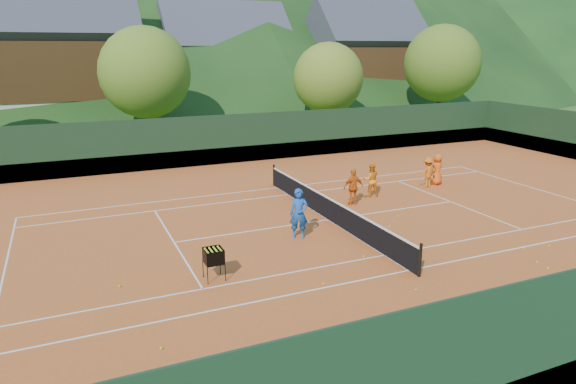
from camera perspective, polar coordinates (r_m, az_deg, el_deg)
name	(u,v)px	position (r m, az deg, el deg)	size (l,w,h in m)	color
ground	(328,220)	(21.37, 4.52, -3.14)	(400.00, 400.00, 0.00)	#2F5219
clay_court	(328,220)	(21.36, 4.52, -3.11)	(40.00, 24.00, 0.02)	#BA501E
coach	(299,214)	(19.01, 1.22, -2.43)	(0.69, 0.45, 1.90)	#1A50A9
student_a	(371,180)	(24.74, 9.19, 1.36)	(0.79, 0.62, 1.62)	orange
student_b	(353,187)	(23.28, 7.28, 0.55)	(0.97, 0.40, 1.65)	orange
student_c	(437,169)	(27.66, 16.26, 2.46)	(0.80, 0.52, 1.63)	#F45D15
student_d	(428,172)	(26.98, 15.27, 2.13)	(1.01, 0.58, 1.56)	orange
tennis_ball_0	(499,221)	(22.76, 22.36, -2.98)	(0.07, 0.07, 0.07)	#B4DD24
tennis_ball_1	(364,256)	(17.77, 8.42, -7.09)	(0.07, 0.07, 0.07)	#B4DD24
tennis_ball_2	(390,227)	(20.79, 11.22, -3.78)	(0.07, 0.07, 0.07)	#B4DD24
tennis_ball_3	(522,304)	(15.92, 24.54, -11.27)	(0.07, 0.07, 0.07)	#B4DD24
tennis_ball_4	(524,248)	(20.12, 24.71, -5.66)	(0.07, 0.07, 0.07)	#B4DD24
tennis_ball_5	(537,262)	(19.04, 25.90, -7.00)	(0.07, 0.07, 0.07)	#B4DD24
tennis_ball_6	(549,246)	(20.71, 27.01, -5.35)	(0.07, 0.07, 0.07)	#B4DD24
tennis_ball_7	(398,216)	(22.10, 12.16, -2.66)	(0.07, 0.07, 0.07)	#B4DD24
tennis_ball_8	(416,290)	(15.76, 14.01, -10.51)	(0.07, 0.07, 0.07)	#B4DD24
tennis_ball_9	(323,284)	(15.71, 3.95, -10.13)	(0.07, 0.07, 0.07)	#B4DD24
tennis_ball_10	(541,310)	(15.83, 26.33, -11.65)	(0.07, 0.07, 0.07)	#B4DD24
tennis_ball_12	(120,286)	(16.32, -18.20, -9.90)	(0.07, 0.07, 0.07)	#B4DD24
tennis_ball_13	(223,265)	(17.09, -7.29, -8.00)	(0.07, 0.07, 0.07)	#B4DD24
tennis_ball_14	(433,333)	(13.74, 15.84, -14.82)	(0.07, 0.07, 0.07)	#B4DD24
tennis_ball_15	(464,207)	(24.16, 18.94, -1.58)	(0.07, 0.07, 0.07)	#B4DD24
tennis_ball_16	(161,348)	(13.02, -13.91, -16.50)	(0.07, 0.07, 0.07)	#B4DD24
tennis_ball_17	(356,227)	(20.50, 7.55, -3.90)	(0.07, 0.07, 0.07)	#B4DD24
tennis_ball_18	(198,366)	(12.24, -9.97, -18.54)	(0.07, 0.07, 0.07)	#B4DD24
tennis_ball_19	(548,268)	(18.69, 26.91, -7.55)	(0.07, 0.07, 0.07)	#B4DD24
court_lines	(328,220)	(21.36, 4.52, -3.08)	(23.83, 11.03, 0.00)	silver
tennis_net	(329,208)	(21.20, 4.55, -1.81)	(0.10, 12.07, 1.10)	black
perimeter_fence	(329,191)	(20.99, 4.59, 0.14)	(40.40, 24.24, 3.00)	black
ball_hopper	(213,257)	(15.90, -8.28, -7.12)	(0.57, 0.57, 1.00)	black
chalet_left	(52,63)	(47.79, -24.78, 12.87)	(13.80, 9.93, 12.92)	beige
chalet_mid	(224,67)	(54.12, -7.08, 13.64)	(12.65, 8.82, 11.45)	beige
chalet_right	(363,64)	(56.24, 8.37, 13.94)	(11.50, 8.82, 11.91)	beige
tree_b	(145,73)	(38.23, -15.58, 12.65)	(6.40, 6.40, 8.40)	#402B19
tree_c	(328,78)	(41.76, 4.51, 12.49)	(5.60, 5.60, 7.35)	#402819
tree_d	(442,63)	(49.29, 16.72, 13.53)	(6.80, 6.80, 8.93)	#432D1A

